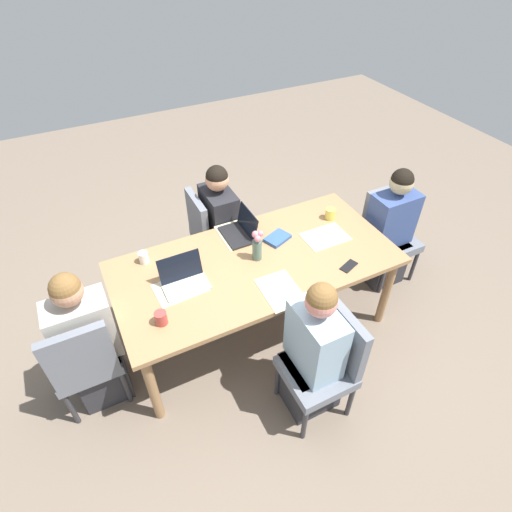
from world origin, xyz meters
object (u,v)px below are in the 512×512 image
at_px(coffee_mug_near_right, 144,257).
at_px(book_red_cover, 277,238).
at_px(person_near_left_mid, 313,356).
at_px(laptop_far_right_near, 241,231).
at_px(person_head_left_left_far, 90,345).
at_px(phone_black, 349,266).
at_px(coffee_mug_near_left, 330,214).
at_px(dining_table, 256,268).
at_px(chair_near_left_mid, 327,360).
at_px(person_head_right_left_near, 388,234).
at_px(flower_vase, 257,246).
at_px(chair_head_right_left_near, 387,230).
at_px(chair_far_right_near, 211,232).
at_px(coffee_mug_centre_left, 161,318).
at_px(chair_head_left_left_far, 84,359).
at_px(person_far_right_near, 221,231).
at_px(laptop_head_left_left_far, 184,279).

distance_m(coffee_mug_near_right, book_red_cover, 1.06).
bearing_deg(person_near_left_mid, laptop_far_right_near, 90.00).
bearing_deg(person_head_left_left_far, phone_black, -9.92).
bearing_deg(person_near_left_mid, coffee_mug_near_left, 51.99).
relative_size(dining_table, chair_near_left_mid, 2.42).
relative_size(person_head_right_left_near, flower_vase, 4.66).
distance_m(chair_head_right_left_near, flower_vase, 1.46).
height_order(chair_far_right_near, coffee_mug_centre_left, chair_far_right_near).
distance_m(laptop_far_right_near, coffee_mug_near_right, 0.80).
relative_size(chair_far_right_near, phone_black, 6.00).
height_order(chair_head_left_left_far, person_far_right_near, person_far_right_near).
distance_m(dining_table, laptop_head_left_left_far, 0.58).
distance_m(chair_near_left_mid, laptop_head_left_left_far, 1.15).
distance_m(person_far_right_near, coffee_mug_near_left, 1.02).
bearing_deg(person_near_left_mid, person_head_right_left_near, 31.49).
distance_m(coffee_mug_near_right, coffee_mug_centre_left, 0.64).
xyz_separation_m(person_head_right_left_near, chair_far_right_near, (-1.43, 0.80, -0.03)).
xyz_separation_m(person_near_left_mid, book_red_cover, (0.24, 0.95, 0.25)).
relative_size(chair_head_right_left_near, chair_far_right_near, 1.00).
bearing_deg(coffee_mug_near_right, chair_near_left_mid, -54.62).
bearing_deg(chair_head_right_left_near, person_head_right_left_near, -128.76).
height_order(chair_head_left_left_far, chair_far_right_near, same).
bearing_deg(laptop_far_right_near, chair_far_right_near, 101.60).
height_order(person_head_right_left_near, person_far_right_near, same).
xyz_separation_m(chair_head_left_left_far, person_head_left_left_far, (0.06, 0.07, 0.03)).
relative_size(chair_head_right_left_near, chair_near_left_mid, 1.00).
height_order(laptop_far_right_near, book_red_cover, laptop_far_right_near).
bearing_deg(laptop_head_left_left_far, flower_vase, 1.34).
bearing_deg(person_head_left_left_far, person_far_right_near, 31.01).
relative_size(dining_table, coffee_mug_near_right, 23.67).
bearing_deg(chair_head_left_left_far, person_near_left_mid, -26.22).
bearing_deg(chair_far_right_near, flower_vase, -83.69).
bearing_deg(coffee_mug_near_left, person_far_right_near, 146.05).
distance_m(chair_head_left_left_far, chair_far_right_near, 1.60).
distance_m(person_head_right_left_near, laptop_head_left_left_far, 1.96).
distance_m(chair_near_left_mid, book_red_cover, 1.06).
xyz_separation_m(person_head_left_left_far, phone_black, (1.90, -0.33, 0.24)).
xyz_separation_m(person_head_left_left_far, coffee_mug_near_right, (0.54, 0.41, 0.28)).
xyz_separation_m(chair_head_right_left_near, person_far_right_near, (-1.41, 0.66, 0.03)).
height_order(chair_head_right_left_near, flower_vase, flower_vase).
relative_size(coffee_mug_near_left, book_red_cover, 0.48).
distance_m(chair_head_right_left_near, chair_near_left_mid, 1.62).
bearing_deg(coffee_mug_near_left, dining_table, -165.78).
height_order(coffee_mug_near_right, phone_black, coffee_mug_near_right).
bearing_deg(chair_far_right_near, person_near_left_mid, -86.56).
xyz_separation_m(person_head_left_left_far, person_far_right_near, (1.31, 0.79, 0.00)).
relative_size(laptop_far_right_near, phone_black, 2.13).
distance_m(chair_head_right_left_near, coffee_mug_centre_left, 2.30).
xyz_separation_m(dining_table, chair_near_left_mid, (0.11, -0.86, -0.19)).
relative_size(coffee_mug_near_right, coffee_mug_centre_left, 0.95).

